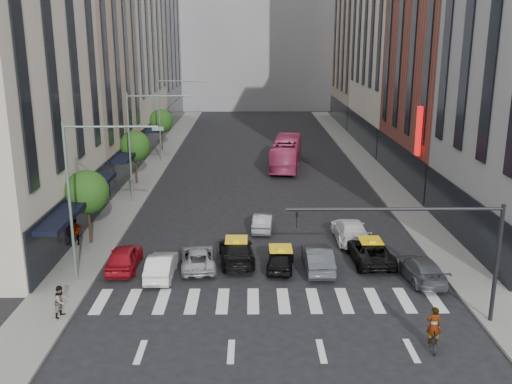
{
  "coord_description": "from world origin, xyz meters",
  "views": [
    {
      "loc": [
        -1.12,
        -25.91,
        13.44
      ],
      "look_at": [
        -0.78,
        8.62,
        4.0
      ],
      "focal_mm": 40.0,
      "sensor_mm": 36.0,
      "label": 1
    }
  ],
  "objects_px": {
    "streetlamp_near": "(85,181)",
    "car_red": "(124,257)",
    "motorcycle": "(432,340)",
    "car_white_front": "(161,266)",
    "streetlamp_far": "(168,109)",
    "pedestrian_near": "(61,301)",
    "pedestrian_far": "(76,232)",
    "taxi_center": "(280,259)",
    "bus": "(286,153)",
    "taxi_left": "(236,251)",
    "streetlamp_mid": "(141,133)"
  },
  "relations": [
    {
      "from": "taxi_left",
      "to": "pedestrian_far",
      "type": "height_order",
      "value": "pedestrian_far"
    },
    {
      "from": "streetlamp_far",
      "to": "car_white_front",
      "type": "bearing_deg",
      "value": -83.14
    },
    {
      "from": "taxi_left",
      "to": "pedestrian_near",
      "type": "relative_size",
      "value": 3.12
    },
    {
      "from": "streetlamp_near",
      "to": "pedestrian_near",
      "type": "height_order",
      "value": "streetlamp_near"
    },
    {
      "from": "streetlamp_far",
      "to": "pedestrian_far",
      "type": "bearing_deg",
      "value": -95.51
    },
    {
      "from": "taxi_center",
      "to": "streetlamp_near",
      "type": "bearing_deg",
      "value": 15.31
    },
    {
      "from": "pedestrian_near",
      "to": "pedestrian_far",
      "type": "height_order",
      "value": "pedestrian_far"
    },
    {
      "from": "streetlamp_far",
      "to": "bus",
      "type": "bearing_deg",
      "value": -11.9
    },
    {
      "from": "car_red",
      "to": "bus",
      "type": "bearing_deg",
      "value": -113.24
    },
    {
      "from": "motorcycle",
      "to": "pedestrian_near",
      "type": "xyz_separation_m",
      "value": [
        -17.35,
        2.95,
        0.52
      ]
    },
    {
      "from": "taxi_left",
      "to": "motorcycle",
      "type": "distance_m",
      "value": 13.54
    },
    {
      "from": "streetlamp_far",
      "to": "car_white_front",
      "type": "distance_m",
      "value": 31.97
    },
    {
      "from": "streetlamp_mid",
      "to": "taxi_left",
      "type": "relative_size",
      "value": 1.79
    },
    {
      "from": "car_red",
      "to": "pedestrian_near",
      "type": "relative_size",
      "value": 2.67
    },
    {
      "from": "streetlamp_mid",
      "to": "car_red",
      "type": "bearing_deg",
      "value": -84.45
    },
    {
      "from": "streetlamp_mid",
      "to": "bus",
      "type": "bearing_deg",
      "value": 46.33
    },
    {
      "from": "pedestrian_near",
      "to": "pedestrian_far",
      "type": "xyz_separation_m",
      "value": [
        -2.2,
        9.89,
        0.13
      ]
    },
    {
      "from": "streetlamp_near",
      "to": "car_white_front",
      "type": "bearing_deg",
      "value": 10.35
    },
    {
      "from": "streetlamp_near",
      "to": "car_red",
      "type": "relative_size",
      "value": 2.09
    },
    {
      "from": "car_white_front",
      "to": "motorcycle",
      "type": "bearing_deg",
      "value": 149.14
    },
    {
      "from": "streetlamp_far",
      "to": "streetlamp_mid",
      "type": "bearing_deg",
      "value": -90.0
    },
    {
      "from": "streetlamp_far",
      "to": "pedestrian_near",
      "type": "xyz_separation_m",
      "value": [
        -0.36,
        -36.39,
        -4.95
      ]
    },
    {
      "from": "taxi_left",
      "to": "taxi_center",
      "type": "distance_m",
      "value": 2.87
    },
    {
      "from": "streetlamp_mid",
      "to": "pedestrian_near",
      "type": "distance_m",
      "value": 20.99
    },
    {
      "from": "motorcycle",
      "to": "pedestrian_far",
      "type": "height_order",
      "value": "pedestrian_far"
    },
    {
      "from": "taxi_left",
      "to": "taxi_center",
      "type": "xyz_separation_m",
      "value": [
        2.65,
        -1.11,
        -0.09
      ]
    },
    {
      "from": "pedestrian_near",
      "to": "pedestrian_far",
      "type": "distance_m",
      "value": 10.13
    },
    {
      "from": "car_red",
      "to": "bus",
      "type": "distance_m",
      "value": 29.71
    },
    {
      "from": "car_red",
      "to": "car_white_front",
      "type": "distance_m",
      "value": 2.67
    },
    {
      "from": "streetlamp_far",
      "to": "pedestrian_far",
      "type": "distance_m",
      "value": 27.06
    },
    {
      "from": "car_white_front",
      "to": "taxi_center",
      "type": "relative_size",
      "value": 1.09
    },
    {
      "from": "car_white_front",
      "to": "taxi_left",
      "type": "xyz_separation_m",
      "value": [
        4.28,
        2.15,
        0.05
      ]
    },
    {
      "from": "streetlamp_near",
      "to": "pedestrian_far",
      "type": "bearing_deg",
      "value": 114.94
    },
    {
      "from": "streetlamp_far",
      "to": "taxi_center",
      "type": "xyz_separation_m",
      "value": [
        10.7,
        -30.27,
        -5.26
      ]
    },
    {
      "from": "motorcycle",
      "to": "car_white_front",
      "type": "bearing_deg",
      "value": -24.06
    },
    {
      "from": "motorcycle",
      "to": "pedestrian_near",
      "type": "distance_m",
      "value": 17.6
    },
    {
      "from": "taxi_center",
      "to": "pedestrian_far",
      "type": "relative_size",
      "value": 2.02
    },
    {
      "from": "streetlamp_near",
      "to": "motorcycle",
      "type": "relative_size",
      "value": 5.45
    },
    {
      "from": "bus",
      "to": "pedestrian_far",
      "type": "bearing_deg",
      "value": 64.82
    },
    {
      "from": "taxi_left",
      "to": "bus",
      "type": "distance_m",
      "value": 26.9
    },
    {
      "from": "streetlamp_far",
      "to": "pedestrian_far",
      "type": "relative_size",
      "value": 4.81
    },
    {
      "from": "taxi_left",
      "to": "pedestrian_near",
      "type": "height_order",
      "value": "pedestrian_near"
    },
    {
      "from": "streetlamp_mid",
      "to": "car_white_front",
      "type": "distance_m",
      "value": 16.61
    },
    {
      "from": "streetlamp_far",
      "to": "streetlamp_near",
      "type": "bearing_deg",
      "value": -90.0
    },
    {
      "from": "pedestrian_near",
      "to": "bus",
      "type": "bearing_deg",
      "value": -1.06
    },
    {
      "from": "car_white_front",
      "to": "bus",
      "type": "height_order",
      "value": "bus"
    },
    {
      "from": "car_white_front",
      "to": "streetlamp_near",
      "type": "bearing_deg",
      "value": 10.75
    },
    {
      "from": "streetlamp_near",
      "to": "bus",
      "type": "xyz_separation_m",
      "value": [
        12.72,
        29.32,
        -4.34
      ]
    },
    {
      "from": "streetlamp_far",
      "to": "pedestrian_near",
      "type": "distance_m",
      "value": 36.73
    },
    {
      "from": "streetlamp_far",
      "to": "pedestrian_far",
      "type": "height_order",
      "value": "streetlamp_far"
    }
  ]
}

